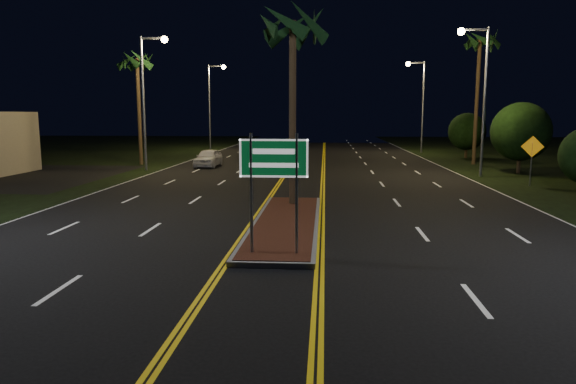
# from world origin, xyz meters

# --- Properties ---
(ground) EXTENTS (120.00, 120.00, 0.00)m
(ground) POSITION_xyz_m (0.00, 0.00, 0.00)
(ground) COLOR black
(ground) RESTS_ON ground
(median_island) EXTENTS (2.25, 10.25, 0.17)m
(median_island) POSITION_xyz_m (0.00, 7.00, 0.08)
(median_island) COLOR gray
(median_island) RESTS_ON ground
(highway_sign) EXTENTS (1.80, 0.08, 3.20)m
(highway_sign) POSITION_xyz_m (0.00, 2.80, 2.40)
(highway_sign) COLOR gray
(highway_sign) RESTS_ON ground
(streetlight_left_mid) EXTENTS (1.91, 0.44, 9.00)m
(streetlight_left_mid) POSITION_xyz_m (-10.61, 24.00, 5.66)
(streetlight_left_mid) COLOR gray
(streetlight_left_mid) RESTS_ON ground
(streetlight_left_far) EXTENTS (1.91, 0.44, 9.00)m
(streetlight_left_far) POSITION_xyz_m (-10.61, 44.00, 5.66)
(streetlight_left_far) COLOR gray
(streetlight_left_far) RESTS_ON ground
(streetlight_right_mid) EXTENTS (1.91, 0.44, 9.00)m
(streetlight_right_mid) POSITION_xyz_m (10.61, 22.00, 5.66)
(streetlight_right_mid) COLOR gray
(streetlight_right_mid) RESTS_ON ground
(streetlight_right_far) EXTENTS (1.91, 0.44, 9.00)m
(streetlight_right_far) POSITION_xyz_m (10.61, 42.00, 5.66)
(streetlight_right_far) COLOR gray
(streetlight_right_far) RESTS_ON ground
(palm_median) EXTENTS (2.40, 2.40, 8.30)m
(palm_median) POSITION_xyz_m (0.00, 10.50, 7.28)
(palm_median) COLOR #382819
(palm_median) RESTS_ON ground
(palm_left_far) EXTENTS (2.40, 2.40, 8.80)m
(palm_left_far) POSITION_xyz_m (-12.80, 28.00, 7.75)
(palm_left_far) COLOR #382819
(palm_left_far) RESTS_ON ground
(palm_right_far) EXTENTS (2.40, 2.40, 10.30)m
(palm_right_far) POSITION_xyz_m (12.80, 30.00, 9.14)
(palm_right_far) COLOR #382819
(palm_right_far) RESTS_ON ground
(shrub_mid) EXTENTS (3.78, 3.78, 4.62)m
(shrub_mid) POSITION_xyz_m (14.00, 24.00, 2.73)
(shrub_mid) COLOR #382819
(shrub_mid) RESTS_ON ground
(shrub_far) EXTENTS (3.24, 3.24, 3.96)m
(shrub_far) POSITION_xyz_m (13.80, 36.00, 2.34)
(shrub_far) COLOR #382819
(shrub_far) RESTS_ON ground
(car_near) EXTENTS (2.07, 4.66, 1.54)m
(car_near) POSITION_xyz_m (-7.27, 26.78, 0.77)
(car_near) COLOR white
(car_near) RESTS_ON ground
(car_far) EXTENTS (1.91, 4.43, 1.48)m
(car_far) POSITION_xyz_m (-5.38, 38.91, 0.74)
(car_far) COLOR #ABAFB5
(car_far) RESTS_ON ground
(warning_sign) EXTENTS (1.06, 0.46, 2.70)m
(warning_sign) POSITION_xyz_m (12.36, 17.75, 1.77)
(warning_sign) COLOR gray
(warning_sign) RESTS_ON ground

